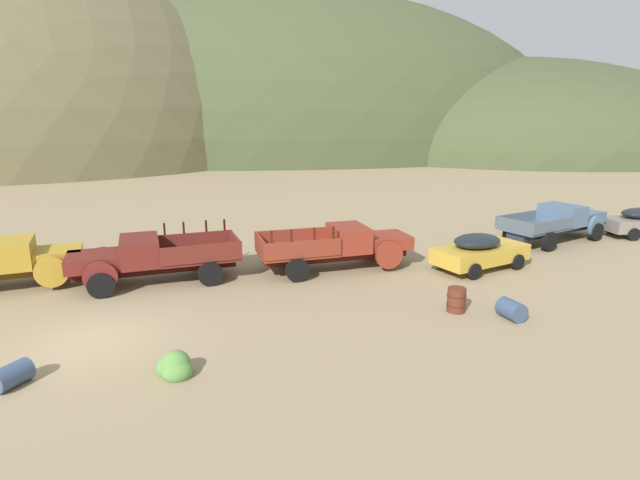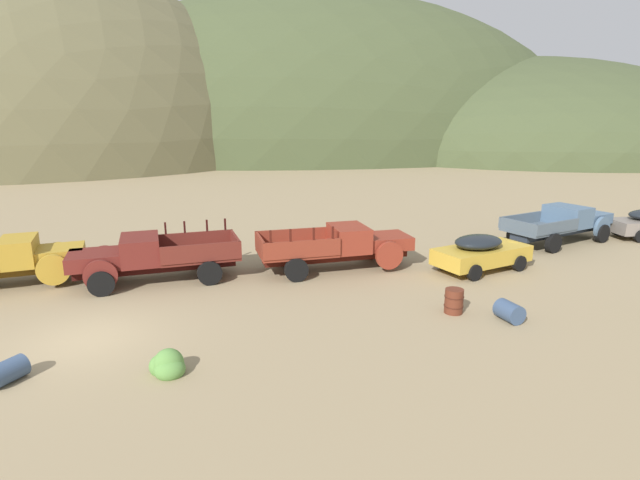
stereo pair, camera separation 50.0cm
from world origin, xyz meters
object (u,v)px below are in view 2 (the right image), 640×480
(truck_chalk_blue, at_px, (565,223))
(truck_oxblood, at_px, (144,258))
(oil_drum_spare, at_px, (7,372))
(oil_drum_tipped, at_px, (509,312))
(truck_mustard, at_px, (16,260))
(car_faded_yellow, at_px, (484,251))
(oil_drum_foreground, at_px, (454,301))
(truck_rust_red, at_px, (345,246))

(truck_chalk_blue, bearing_deg, truck_oxblood, 168.17)
(truck_chalk_blue, bearing_deg, oil_drum_spare, -175.59)
(truck_chalk_blue, xyz_separation_m, oil_drum_tipped, (-8.82, -8.75, -0.68))
(truck_mustard, relative_size, oil_drum_tipped, 6.30)
(truck_chalk_blue, bearing_deg, car_faded_yellow, -170.03)
(truck_mustard, height_order, oil_drum_spare, truck_mustard)
(truck_mustard, bearing_deg, oil_drum_spare, -82.97)
(car_faded_yellow, distance_m, oil_drum_foreground, 5.49)
(car_faded_yellow, bearing_deg, truck_oxblood, 157.58)
(oil_drum_spare, distance_m, oil_drum_tipped, 14.48)
(truck_oxblood, bearing_deg, truck_chalk_blue, 179.90)
(truck_mustard, height_order, car_faded_yellow, truck_mustard)
(truck_rust_red, relative_size, oil_drum_tipped, 7.22)
(oil_drum_tipped, bearing_deg, truck_mustard, 156.43)
(truck_rust_red, bearing_deg, oil_drum_spare, -148.57)
(truck_chalk_blue, bearing_deg, truck_mustard, 165.42)
(oil_drum_spare, bearing_deg, truck_oxblood, 71.20)
(car_faded_yellow, xyz_separation_m, oil_drum_tipped, (-2.08, -5.21, -0.50))
(truck_mustard, height_order, truck_oxblood, same)
(truck_mustard, distance_m, truck_rust_red, 13.11)
(truck_rust_red, bearing_deg, oil_drum_foreground, -71.05)
(oil_drum_foreground, bearing_deg, oil_drum_tipped, -35.11)
(car_faded_yellow, xyz_separation_m, truck_chalk_blue, (6.74, 3.55, 0.18))
(oil_drum_spare, bearing_deg, oil_drum_foreground, 7.65)
(truck_mustard, relative_size, oil_drum_spare, 5.56)
(car_faded_yellow, bearing_deg, oil_drum_spare, -177.02)
(truck_mustard, bearing_deg, car_faded_yellow, -15.59)
(truck_chalk_blue, distance_m, oil_drum_foreground, 12.87)
(car_faded_yellow, distance_m, truck_chalk_blue, 7.62)
(truck_mustard, bearing_deg, oil_drum_foreground, -31.53)
(truck_mustard, distance_m, truck_chalk_blue, 25.66)
(truck_oxblood, bearing_deg, oil_drum_spare, 65.16)
(truck_oxblood, xyz_separation_m, truck_chalk_blue, (20.79, 2.16, -0.01))
(truck_oxblood, relative_size, truck_rust_red, 0.99)
(truck_chalk_blue, bearing_deg, oil_drum_tipped, -152.99)
(car_faded_yellow, height_order, oil_drum_tipped, car_faded_yellow)
(oil_drum_spare, relative_size, oil_drum_tipped, 1.13)
(truck_oxblood, relative_size, truck_chalk_blue, 0.96)
(truck_mustard, distance_m, car_faded_yellow, 19.00)
(truck_rust_red, bearing_deg, truck_oxblood, 177.30)
(truck_rust_red, xyz_separation_m, truck_chalk_blue, (12.54, 2.11, -0.02))
(oil_drum_spare, bearing_deg, truck_mustard, 106.20)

